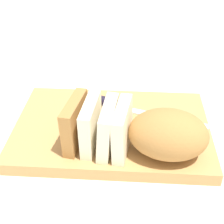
{
  "coord_description": "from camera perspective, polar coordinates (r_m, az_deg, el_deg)",
  "views": [
    {
      "loc": [
        -0.06,
        0.53,
        0.43
      ],
      "look_at": [
        0.0,
        0.0,
        0.06
      ],
      "focal_mm": 52.72,
      "sensor_mm": 36.0,
      "label": 1
    }
  ],
  "objects": [
    {
      "name": "ground_plane",
      "position": [
        0.68,
        -0.0,
        -3.79
      ],
      "size": [
        3.0,
        3.0,
        0.0
      ],
      "primitive_type": "plane",
      "color": "silver"
    },
    {
      "name": "cutting_board",
      "position": [
        0.68,
        -0.0,
        -2.96
      ],
      "size": [
        0.4,
        0.28,
        0.03
      ],
      "primitive_type": "cube",
      "rotation": [
        0.0,
        0.0,
        0.05
      ],
      "color": "tan",
      "rests_on": "ground_plane"
    },
    {
      "name": "bread_loaf",
      "position": [
        0.58,
        5.14,
        -3.32
      ],
      "size": [
        0.26,
        0.12,
        0.09
      ],
      "rotation": [
        0.0,
        0.0,
        -0.07
      ],
      "color": "#A8753D",
      "rests_on": "cutting_board"
    },
    {
      "name": "bread_knife",
      "position": [
        0.71,
        0.34,
        1.39
      ],
      "size": [
        0.27,
        0.09,
        0.02
      ],
      "rotation": [
        0.0,
        0.0,
        2.89
      ],
      "color": "silver",
      "rests_on": "cutting_board"
    },
    {
      "name": "crumb_near_knife",
      "position": [
        0.62,
        4.95,
        -5.18
      ],
      "size": [
        0.01,
        0.01,
        0.01
      ],
      "primitive_type": "sphere",
      "color": "tan",
      "rests_on": "cutting_board"
    },
    {
      "name": "crumb_near_loaf",
      "position": [
        0.62,
        2.75,
        -5.71
      ],
      "size": [
        0.0,
        0.0,
        0.0
      ],
      "primitive_type": "sphere",
      "color": "tan",
      "rests_on": "cutting_board"
    },
    {
      "name": "crumb_stray_left",
      "position": [
        0.65,
        3.42,
        -3.27
      ],
      "size": [
        0.01,
        0.01,
        0.01
      ],
      "primitive_type": "sphere",
      "color": "tan",
      "rests_on": "cutting_board"
    }
  ]
}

